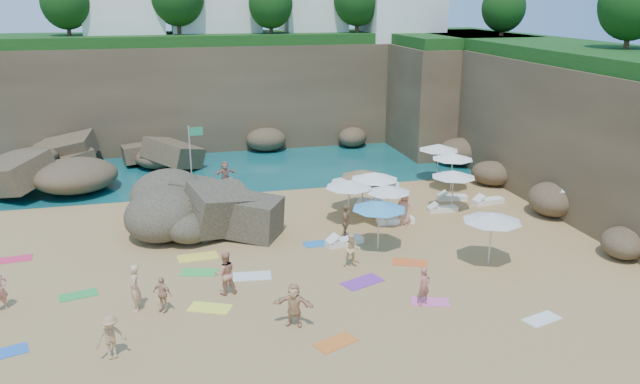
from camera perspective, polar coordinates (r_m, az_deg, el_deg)
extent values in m
plane|color=tan|center=(29.64, -2.38, -5.67)|extent=(120.00, 120.00, 0.00)
plane|color=#0C4751|center=(58.14, -8.36, 5.79)|extent=(120.00, 120.00, 0.00)
cube|color=brown|center=(52.79, -5.80, 9.10)|extent=(44.00, 8.00, 8.00)
cube|color=brown|center=(43.08, 20.94, 6.13)|extent=(8.00, 30.00, 8.00)
cube|color=brown|center=(52.34, 11.70, 8.76)|extent=(10.00, 12.00, 8.00)
cube|color=white|center=(52.78, -17.44, 15.78)|extent=(6.00, 5.00, 5.50)
cube|color=white|center=(53.88, -9.67, 16.86)|extent=(7.00, 6.00, 6.50)
cube|color=white|center=(54.14, -0.72, 16.31)|extent=(5.00, 5.00, 5.00)
cube|color=white|center=(54.27, 7.31, 16.70)|extent=(6.00, 6.00, 6.00)
sphere|color=#11380F|center=(51.15, -22.23, 15.78)|extent=(3.60, 3.60, 3.60)
sphere|color=#11380F|center=(50.41, -4.54, 16.78)|extent=(3.42, 3.42, 3.42)
sphere|color=#11380F|center=(49.16, 16.45, 15.85)|extent=(3.15, 3.15, 3.15)
sphere|color=#11380F|center=(39.81, 26.64, 15.09)|extent=(3.60, 3.60, 3.60)
cylinder|color=white|center=(58.75, -26.37, 7.25)|extent=(0.10, 0.10, 6.00)
cylinder|color=white|center=(58.45, -24.93, 7.40)|extent=(0.10, 0.10, 6.00)
cylinder|color=white|center=(58.18, -23.47, 7.54)|extent=(0.10, 0.10, 6.00)
cylinder|color=silver|center=(38.00, -11.73, 2.72)|extent=(0.09, 0.09, 4.37)
cube|color=#24915B|center=(37.60, -11.25, 5.46)|extent=(0.76, 0.14, 0.49)
cylinder|color=silver|center=(34.37, 4.94, -0.31)|extent=(0.07, 0.07, 2.35)
cone|color=white|center=(34.04, 4.99, 1.49)|extent=(2.64, 2.64, 0.40)
cylinder|color=silver|center=(34.44, 5.40, -0.53)|extent=(0.06, 0.06, 2.07)
cone|color=white|center=(34.15, 5.45, 1.04)|extent=(2.32, 2.32, 0.35)
cylinder|color=silver|center=(41.53, 10.71, 2.58)|extent=(0.07, 0.07, 2.33)
cone|color=silver|center=(41.26, 10.80, 4.07)|extent=(2.62, 2.62, 0.40)
cylinder|color=silver|center=(39.55, 11.94, 1.72)|extent=(0.07, 0.07, 2.28)
cone|color=white|center=(39.28, 12.04, 3.24)|extent=(2.56, 2.56, 0.39)
cylinder|color=silver|center=(36.86, 21.27, -0.68)|extent=(0.05, 0.05, 1.80)
cone|color=silver|center=(36.62, 21.41, 0.59)|extent=(2.02, 2.02, 0.31)
cylinder|color=silver|center=(32.89, 6.18, -1.39)|extent=(0.06, 0.06, 2.12)
cone|color=silver|center=(32.58, 6.23, 0.29)|extent=(2.38, 2.38, 0.36)
cylinder|color=silver|center=(35.46, 3.89, 0.14)|extent=(0.06, 0.06, 2.18)
cone|color=red|center=(35.16, 3.92, 1.76)|extent=(2.45, 2.45, 0.37)
cylinder|color=silver|center=(35.16, 2.70, -0.23)|extent=(0.06, 0.06, 1.91)
cone|color=silver|center=(34.89, 2.72, 1.19)|extent=(2.14, 2.14, 0.33)
cylinder|color=silver|center=(35.85, 12.02, 0.01)|extent=(0.06, 0.06, 2.22)
cone|color=white|center=(35.55, 12.13, 1.63)|extent=(2.49, 2.49, 0.38)
cylinder|color=silver|center=(33.17, 2.63, -1.01)|extent=(0.07, 0.07, 2.26)
cone|color=silver|center=(32.84, 2.66, 0.76)|extent=(2.53, 2.53, 0.39)
cylinder|color=silver|center=(29.78, 5.37, -3.21)|extent=(0.07, 0.07, 2.32)
cone|color=#3C96CD|center=(29.41, 5.43, -1.20)|extent=(2.61, 2.61, 0.40)
cylinder|color=silver|center=(29.06, 15.31, -4.29)|extent=(0.07, 0.07, 2.35)
cone|color=silver|center=(28.68, 15.48, -2.22)|extent=(2.64, 2.64, 0.40)
cube|color=silver|center=(36.27, 4.61, -1.05)|extent=(1.93, 1.45, 0.29)
cube|color=white|center=(38.06, 11.99, -0.50)|extent=(1.81, 0.87, 0.27)
cube|color=white|center=(33.70, 6.90, -2.58)|extent=(2.03, 0.84, 0.31)
cube|color=white|center=(30.68, 2.25, -4.54)|extent=(1.97, 1.04, 0.29)
cube|color=white|center=(37.83, 15.11, -0.82)|extent=(1.96, 0.88, 0.29)
cube|color=white|center=(35.92, 11.13, -1.54)|extent=(1.72, 0.63, 0.26)
cube|color=blue|center=(24.50, -26.93, -12.99)|extent=(1.67, 1.17, 0.03)
cube|color=orange|center=(22.57, 1.47, -13.59)|extent=(1.71, 1.32, 0.03)
cube|color=green|center=(28.22, -11.01, -7.22)|extent=(1.76, 1.18, 0.03)
cube|color=#F8FE42|center=(25.14, -10.03, -10.39)|extent=(1.82, 1.41, 0.03)
cube|color=silver|center=(27.50, -6.40, -7.66)|extent=(1.89, 1.09, 0.03)
cube|color=purple|center=(26.88, 3.90, -8.21)|extent=(1.99, 1.49, 0.03)
cube|color=#EC2956|center=(32.28, -26.19, -5.54)|extent=(1.62, 0.93, 0.03)
cube|color=blue|center=(30.76, -0.02, -4.73)|extent=(1.58, 0.81, 0.03)
cube|color=pink|center=(25.60, 10.03, -9.86)|extent=(1.67, 1.19, 0.03)
cube|color=orange|center=(28.97, 8.22, -6.39)|extent=(1.77, 1.35, 0.03)
cube|color=green|center=(27.56, -21.22, -8.78)|extent=(1.61, 1.06, 0.03)
cube|color=#FAE841|center=(29.79, -11.10, -5.84)|extent=(1.91, 1.06, 0.03)
cube|color=white|center=(25.43, 19.63, -10.88)|extent=(1.60, 1.10, 0.03)
imported|color=tan|center=(25.77, -8.67, -7.34)|extent=(0.97, 0.80, 1.84)
imported|color=#F4BA8B|center=(36.59, -9.21, -0.10)|extent=(0.97, 0.48, 1.45)
imported|color=#9A6F4D|center=(31.05, 2.37, -2.76)|extent=(0.78, 1.15, 1.81)
imported|color=tan|center=(33.35, 7.73, -1.45)|extent=(1.01, 0.91, 1.82)
imported|color=#BA6F5D|center=(40.32, -8.67, 1.68)|extent=(1.51, 0.64, 1.58)
imported|color=#E6AC82|center=(25.26, -16.59, -8.40)|extent=(0.49, 0.71, 1.88)
imported|color=tan|center=(22.73, -18.43, -13.77)|extent=(1.42, 1.78, 0.41)
imported|color=tan|center=(25.23, -14.15, -10.17)|extent=(1.51, 1.63, 0.34)
imported|color=tan|center=(23.53, -2.38, -11.62)|extent=(2.09, 2.14, 0.44)
imported|color=#B16658|center=(25.29, 9.42, -9.75)|extent=(1.04, 1.64, 0.37)
imported|color=#F7CE8C|center=(28.24, 2.93, -6.26)|extent=(1.02, 1.64, 0.58)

